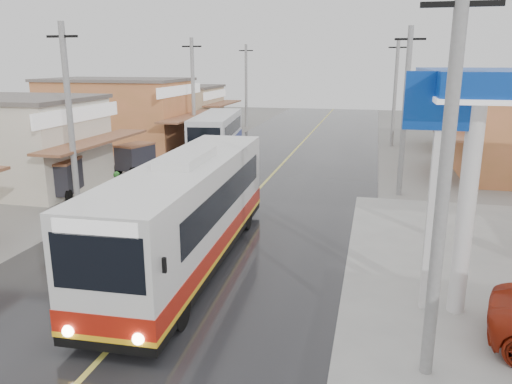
% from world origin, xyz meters
% --- Properties ---
extents(ground, '(120.00, 120.00, 0.00)m').
position_xyz_m(ground, '(0.00, 0.00, 0.00)').
color(ground, slate).
rests_on(ground, ground).
extents(road, '(12.00, 90.00, 0.02)m').
position_xyz_m(road, '(0.00, 15.00, 0.01)').
color(road, black).
rests_on(road, ground).
extents(centre_line, '(0.15, 90.00, 0.01)m').
position_xyz_m(centre_line, '(0.00, 15.00, 0.02)').
color(centre_line, '#D8CC4C').
rests_on(centre_line, road).
extents(shopfronts_left, '(11.00, 44.00, 5.20)m').
position_xyz_m(shopfronts_left, '(-13.00, 18.00, 0.00)').
color(shopfronts_left, tan).
rests_on(shopfronts_left, ground).
extents(utility_poles_left, '(1.60, 50.00, 8.00)m').
position_xyz_m(utility_poles_left, '(-7.00, 16.00, 0.00)').
color(utility_poles_left, gray).
rests_on(utility_poles_left, ground).
extents(utility_poles_right, '(1.60, 36.00, 8.00)m').
position_xyz_m(utility_poles_right, '(7.00, 15.00, 0.00)').
color(utility_poles_right, gray).
rests_on(utility_poles_right, ground).
extents(coach_bus, '(3.04, 11.78, 3.65)m').
position_xyz_m(coach_bus, '(-0.00, 4.52, 1.76)').
color(coach_bus, silver).
rests_on(coach_bus, road).
extents(second_bus, '(3.52, 9.00, 2.91)m').
position_xyz_m(second_bus, '(-4.87, 22.62, 1.57)').
color(second_bus, silver).
rests_on(second_bus, road).
extents(cyclist, '(0.76, 1.79, 1.88)m').
position_xyz_m(cyclist, '(-4.95, 9.07, 0.62)').
color(cyclist, black).
rests_on(cyclist, ground).
extents(tricycle_near, '(2.17, 2.58, 1.88)m').
position_xyz_m(tricycle_near, '(-8.88, 10.59, 1.08)').
color(tricycle_near, '#26262D').
rests_on(tricycle_near, ground).
extents(tricycle_far, '(2.02, 2.59, 1.75)m').
position_xyz_m(tricycle_far, '(-7.91, 16.44, 1.00)').
color(tricycle_far, '#26262D').
rests_on(tricycle_far, ground).
extents(tyre_stack, '(0.84, 0.84, 0.43)m').
position_xyz_m(tyre_stack, '(-6.35, 7.80, 0.21)').
color(tyre_stack, black).
rests_on(tyre_stack, ground).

